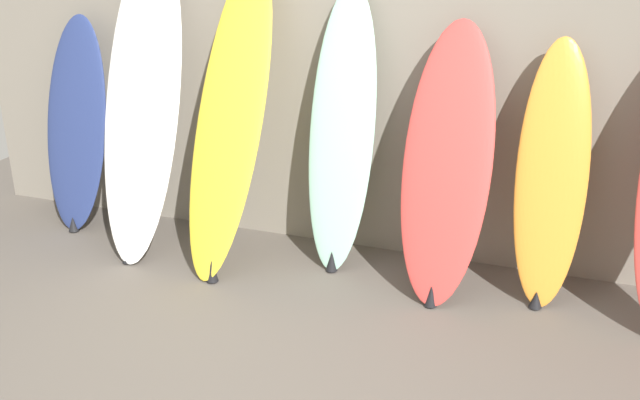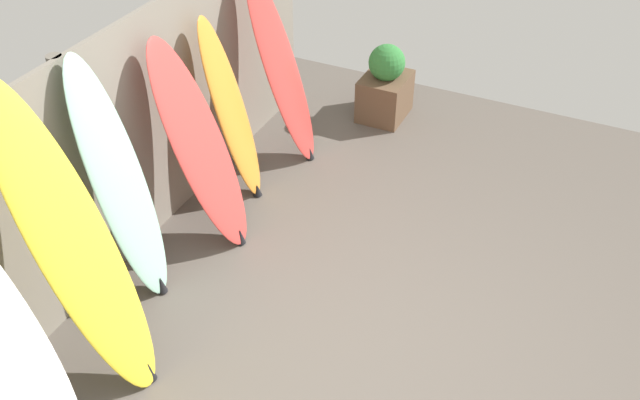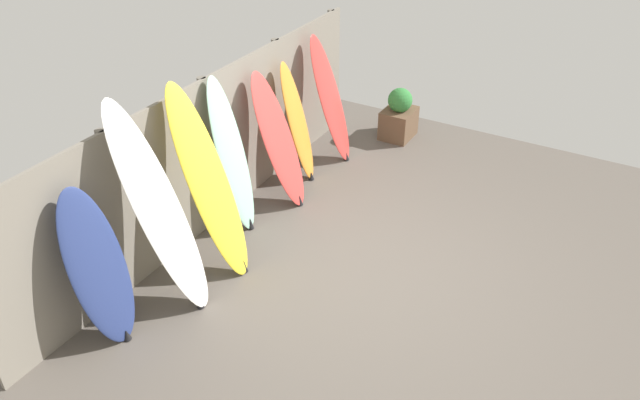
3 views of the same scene
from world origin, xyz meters
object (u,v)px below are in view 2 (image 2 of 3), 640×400
object	(u,v)px
surfboard_red_4	(201,149)
surfboard_red_6	(282,70)
surfboard_yellow_2	(75,248)
surfboard_orange_5	(231,112)
surfboard_seafoam_3	(121,186)
planter_box	(385,86)

from	to	relation	value
surfboard_red_4	surfboard_red_6	xyz separation A→B (m)	(1.31, 0.01, 0.03)
surfboard_yellow_2	surfboard_orange_5	size ratio (longest dim) A/B	1.27
surfboard_orange_5	surfboard_red_6	bearing A→B (deg)	-7.75
surfboard_seafoam_3	surfboard_orange_5	distance (m)	1.34
surfboard_yellow_2	planter_box	bearing A→B (deg)	-7.73
surfboard_orange_5	surfboard_red_4	bearing A→B (deg)	-169.95
surfboard_yellow_2	surfboard_orange_5	xyz separation A→B (m)	(2.02, 0.18, -0.21)
surfboard_yellow_2	surfboard_seafoam_3	world-z (taller)	surfboard_yellow_2
surfboard_seafoam_3	planter_box	xyz separation A→B (m)	(3.06, -0.74, -0.58)
surfboard_red_6	planter_box	size ratio (longest dim) A/B	2.25
surfboard_yellow_2	surfboard_red_6	xyz separation A→B (m)	(2.73, 0.09, -0.15)
surfboard_red_4	surfboard_red_6	world-z (taller)	surfboard_red_6
surfboard_yellow_2	surfboard_red_4	xyz separation A→B (m)	(1.41, 0.07, -0.18)
surfboard_red_4	planter_box	size ratio (longest dim) A/B	2.17
surfboard_seafoam_3	surfboard_orange_5	bearing A→B (deg)	-2.06
surfboard_orange_5	planter_box	world-z (taller)	surfboard_orange_5
surfboard_orange_5	planter_box	distance (m)	1.92
surfboard_yellow_2	surfboard_orange_5	distance (m)	2.04
surfboard_yellow_2	planter_box	xyz separation A→B (m)	(3.76, -0.51, -0.67)
surfboard_orange_5	surfboard_red_6	world-z (taller)	surfboard_red_6
surfboard_seafoam_3	surfboard_red_6	world-z (taller)	surfboard_seafoam_3
surfboard_red_4	surfboard_red_6	bearing A→B (deg)	0.52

